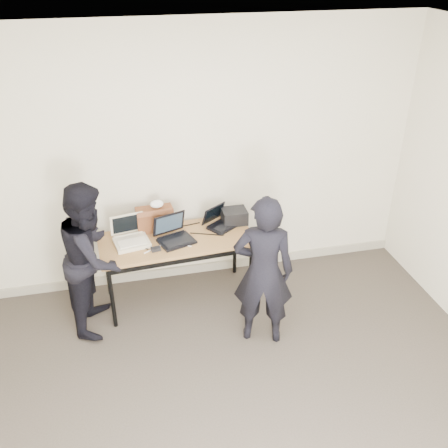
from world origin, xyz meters
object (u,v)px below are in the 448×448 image
object	(u,v)px
desk	(177,244)
person_observer	(92,257)
laptop_beige	(131,238)
equipment_box	(234,216)
laptop_right	(219,222)
person_typist	(263,272)
laptop_center	(174,235)
leather_satchel	(155,218)

from	to	relation	value
desk	person_observer	xyz separation A→B (m)	(-0.80, -0.17, 0.08)
laptop_beige	equipment_box	bearing A→B (deg)	-1.73
laptop_beige	person_observer	distance (m)	0.42
laptop_beige	laptop_right	size ratio (longest dim) A/B	0.97
desk	person_typist	size ratio (longest dim) A/B	1.05
desk	laptop_right	world-z (taller)	laptop_right
laptop_beige	person_typist	distance (m)	1.34
laptop_beige	laptop_center	world-z (taller)	laptop_beige
laptop_right	person_typist	xyz separation A→B (m)	(0.19, -0.90, -0.03)
desk	laptop_right	bearing A→B (deg)	14.67
laptop_right	equipment_box	world-z (taller)	laptop_right
leather_satchel	person_typist	size ratio (longest dim) A/B	0.25
leather_satchel	person_observer	size ratio (longest dim) A/B	0.25
desk	person_typist	xyz separation A→B (m)	(0.66, -0.75, 0.07)
desk	equipment_box	world-z (taller)	equipment_box
desk	person_observer	distance (m)	0.82
laptop_beige	person_observer	size ratio (longest dim) A/B	0.25
laptop_center	leather_satchel	size ratio (longest dim) A/B	1.10
laptop_right	person_typist	size ratio (longest dim) A/B	0.26
leather_satchel	person_typist	world-z (taller)	person_typist
laptop_right	laptop_center	bearing A→B (deg)	163.92
leather_satchel	equipment_box	bearing A→B (deg)	-6.11
leather_satchel	person_observer	bearing A→B (deg)	-150.96
laptop_right	laptop_beige	bearing A→B (deg)	153.02
desk	laptop_beige	size ratio (longest dim) A/B	4.14
equipment_box	laptop_center	bearing A→B (deg)	-162.81
laptop_right	leather_satchel	distance (m)	0.65
desk	person_typist	world-z (taller)	person_typist
person_typist	person_observer	xyz separation A→B (m)	(-1.46, 0.58, 0.00)
person_observer	laptop_beige	bearing A→B (deg)	-48.65
laptop_center	person_typist	size ratio (longest dim) A/B	0.28
laptop_beige	laptop_center	bearing A→B (deg)	-16.22
laptop_beige	laptop_right	distance (m)	0.91
laptop_right	person_observer	bearing A→B (deg)	159.70
laptop_beige	equipment_box	xyz separation A→B (m)	(1.07, 0.16, 0.02)
laptop_beige	laptop_center	xyz separation A→B (m)	(0.41, -0.04, 0.01)
person_observer	leather_satchel	bearing A→B (deg)	-45.15
desk	laptop_center	world-z (taller)	laptop_center
equipment_box	person_observer	distance (m)	1.48
person_typist	laptop_right	bearing A→B (deg)	-60.37
person_observer	desk	bearing A→B (deg)	-65.78
laptop_right	leather_satchel	xyz separation A→B (m)	(-0.64, 0.07, 0.08)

